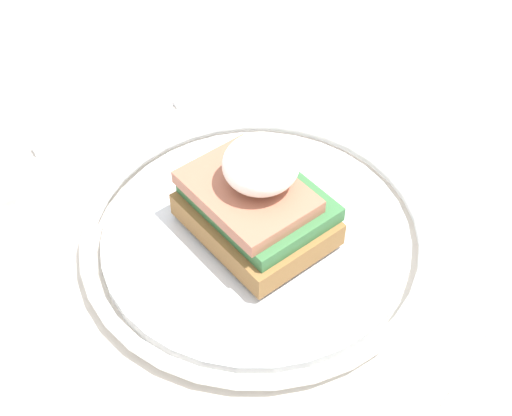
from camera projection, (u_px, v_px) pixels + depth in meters
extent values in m
cube|color=beige|center=(267.00, 283.00, 0.50)|extent=(1.07, 0.71, 0.03)
cylinder|color=beige|center=(218.00, 150.00, 1.15)|extent=(0.06, 0.06, 0.71)
cylinder|color=silver|center=(256.00, 237.00, 0.50)|extent=(0.22, 0.22, 0.01)
torus|color=white|center=(256.00, 233.00, 0.50)|extent=(0.24, 0.24, 0.01)
cube|color=olive|center=(256.00, 219.00, 0.49)|extent=(0.10, 0.07, 0.02)
cube|color=#38703D|center=(259.00, 200.00, 0.48)|extent=(0.09, 0.07, 0.01)
cube|color=#AD664C|center=(247.00, 192.00, 0.47)|extent=(0.09, 0.06, 0.01)
ellipsoid|color=white|center=(261.00, 164.00, 0.46)|extent=(0.05, 0.05, 0.03)
cylinder|color=#E5C656|center=(229.00, 173.00, 0.53)|extent=(0.04, 0.04, 0.00)
cube|color=silver|center=(105.00, 125.00, 0.59)|extent=(0.02, 0.12, 0.00)
cube|color=silver|center=(189.00, 94.00, 0.62)|extent=(0.03, 0.04, 0.00)
cube|color=silver|center=(478.00, 378.00, 0.43)|extent=(0.04, 0.11, 0.00)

